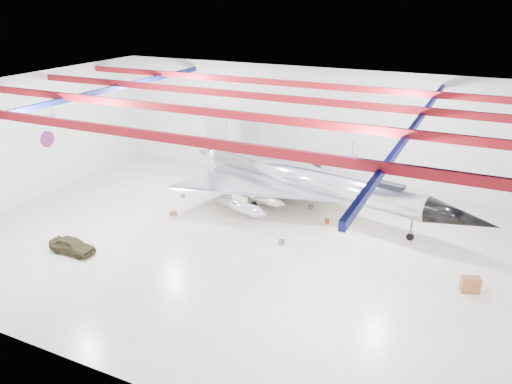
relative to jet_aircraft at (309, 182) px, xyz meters
The scene contains 17 objects.
floor 8.86m from the jet_aircraft, 111.10° to the right, with size 40.00×40.00×0.00m, color beige.
wall_back 8.27m from the jet_aircraft, 113.37° to the left, with size 40.00×40.00×0.00m, color silver.
wall_left 24.56m from the jet_aircraft, 161.03° to the right, with size 30.00×30.00×0.00m, color silver.
ceiling 12.01m from the jet_aircraft, 111.10° to the right, with size 40.00×40.00×0.00m, color #0A0F38.
ceiling_structure 11.54m from the jet_aircraft, 111.10° to the right, with size 39.50×29.50×1.08m.
wall_roundel 23.88m from the jet_aircraft, 165.55° to the right, with size 1.50×1.50×0.10m, color #B21414.
jet_aircraft is the anchor object (origin of this frame).
jeep 19.21m from the jet_aircraft, 131.09° to the right, with size 1.40×3.49×1.19m, color #38331C.
desk 15.53m from the jet_aircraft, 29.84° to the right, with size 1.13×0.57×1.04m, color brown.
crate_ply 11.66m from the jet_aircraft, 148.77° to the right, with size 0.53×0.42×0.37m, color olive.
toolbox_red 5.33m from the jet_aircraft, 163.34° to the left, with size 0.39×0.31×0.27m, color maroon.
engine_drum 7.22m from the jet_aircraft, 86.63° to the right, with size 0.42×0.42×0.38m, color #59595B.
parts_bin 3.51m from the jet_aircraft, behind, with size 0.53×0.42×0.37m, color olive.
crate_small 11.71m from the jet_aircraft, 168.90° to the right, with size 0.38×0.30×0.26m, color #59595B.
tool_chest 3.75m from the jet_aircraft, 38.45° to the right, with size 0.36×0.36×0.33m, color maroon.
oil_barrel 5.55m from the jet_aircraft, 158.71° to the right, with size 0.52×0.41×0.36m, color olive.
spares_box 2.35m from the jet_aircraft, 50.11° to the left, with size 0.41×0.41×0.37m, color #59595B.
Camera 1 is at (15.79, -29.32, 17.23)m, focal length 35.00 mm.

